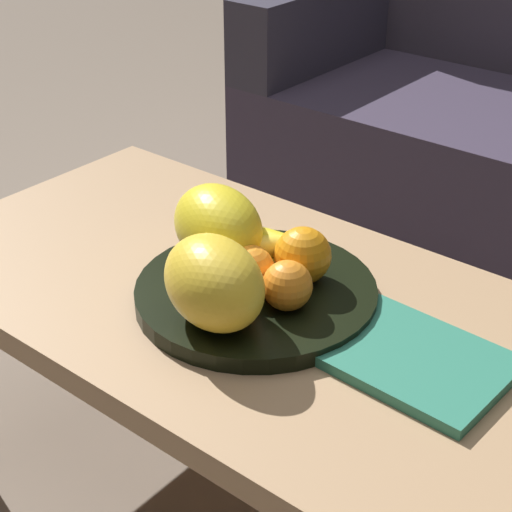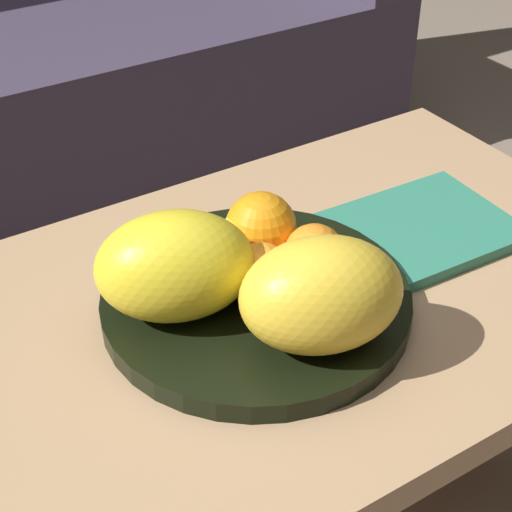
{
  "view_description": "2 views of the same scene",
  "coord_description": "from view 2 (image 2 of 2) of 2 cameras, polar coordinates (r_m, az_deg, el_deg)",
  "views": [
    {
      "loc": [
        0.68,
        -0.79,
        1.1
      ],
      "look_at": [
        0.03,
        -0.01,
        0.51
      ],
      "focal_mm": 58.52,
      "sensor_mm": 36.0,
      "label": 1
    },
    {
      "loc": [
        -0.35,
        -0.61,
        1.04
      ],
      "look_at": [
        0.03,
        -0.01,
        0.51
      ],
      "focal_mm": 57.32,
      "sensor_mm": 36.0,
      "label": 2
    }
  ],
  "objects": [
    {
      "name": "orange_front",
      "position": [
        0.92,
        4.09,
        0.11
      ],
      "size": [
        0.07,
        0.07,
        0.07
      ],
      "primitive_type": "sphere",
      "color": "orange",
      "rests_on": "fruit_bowl"
    },
    {
      "name": "orange_left",
      "position": [
        0.95,
        0.34,
        2.04
      ],
      "size": [
        0.08,
        0.08,
        0.08
      ],
      "primitive_type": "sphere",
      "color": "orange",
      "rests_on": "fruit_bowl"
    },
    {
      "name": "coffee_table",
      "position": [
        0.96,
        -1.7,
        -6.45
      ],
      "size": [
        1.08,
        0.57,
        0.44
      ],
      "color": "tan",
      "rests_on": "ground_plane"
    },
    {
      "name": "orange_right",
      "position": [
        0.89,
        0.38,
        -1.22
      ],
      "size": [
        0.07,
        0.07,
        0.07
      ],
      "primitive_type": "sphere",
      "color": "orange",
      "rests_on": "fruit_bowl"
    },
    {
      "name": "fruit_bowl",
      "position": [
        0.93,
        -0.0,
        -3.12
      ],
      "size": [
        0.35,
        0.35,
        0.03
      ],
      "primitive_type": "cylinder",
      "color": "black",
      "rests_on": "coffee_table"
    },
    {
      "name": "magazine",
      "position": [
        1.06,
        10.95,
        1.66
      ],
      "size": [
        0.26,
        0.19,
        0.02
      ],
      "primitive_type": "cube",
      "rotation": [
        0.0,
        0.0,
        -0.04
      ],
      "color": "#2F7D65",
      "rests_on": "coffee_table"
    },
    {
      "name": "melon_smaller_beside",
      "position": [
        0.82,
        4.58,
        -2.71
      ],
      "size": [
        0.2,
        0.17,
        0.12
      ],
      "primitive_type": "ellipsoid",
      "rotation": [
        0.0,
        0.0,
        -0.35
      ],
      "color": "yellow",
      "rests_on": "fruit_bowl"
    },
    {
      "name": "melon_large_front",
      "position": [
        0.86,
        -5.68,
        -0.69
      ],
      "size": [
        0.2,
        0.17,
        0.12
      ],
      "primitive_type": "ellipsoid",
      "rotation": [
        0.0,
        0.0,
        -0.37
      ],
      "color": "yellow",
      "rests_on": "fruit_bowl"
    },
    {
      "name": "couch",
      "position": [
        1.99,
        -16.36,
        13.27
      ],
      "size": [
        1.7,
        0.7,
        0.9
      ],
      "color": "#3A3144",
      "rests_on": "ground_plane"
    },
    {
      "name": "banana_bunch",
      "position": [
        0.93,
        -2.68,
        0.23
      ],
      "size": [
        0.17,
        0.15,
        0.06
      ],
      "color": "yellow",
      "rests_on": "fruit_bowl"
    }
  ]
}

